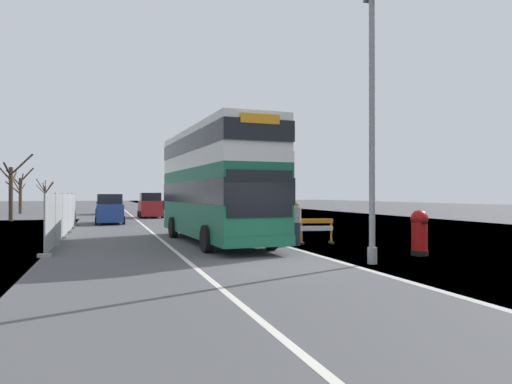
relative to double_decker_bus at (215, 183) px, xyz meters
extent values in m
cube|color=#4C4C4F|center=(0.37, -6.97, -2.66)|extent=(140.00, 280.00, 0.10)
cube|color=#B2AFA8|center=(2.39, -6.97, -2.62)|extent=(0.24, 196.00, 0.01)
cube|color=silver|center=(-2.11, -6.97, -2.62)|extent=(0.16, 168.00, 0.01)
cube|color=#196042|center=(0.00, 0.01, -0.84)|extent=(3.14, 10.79, 2.85)
cube|color=silver|center=(0.00, 0.01, 0.79)|extent=(3.14, 10.79, 0.40)
cube|color=silver|center=(0.00, 0.01, 1.64)|extent=(3.11, 10.68, 1.31)
cube|color=black|center=(0.00, 0.01, -0.41)|extent=(3.17, 10.89, 0.91)
cube|color=black|center=(0.00, 0.01, 1.64)|extent=(3.16, 10.84, 0.72)
cube|color=black|center=(0.31, -5.33, -0.48)|extent=(2.33, 0.19, 1.57)
cube|color=orange|center=(0.31, -5.33, 2.01)|extent=(1.39, 0.14, 0.32)
cube|color=#196042|center=(0.00, 0.01, -2.08)|extent=(3.17, 10.89, 0.36)
cylinder|color=black|center=(-1.07, -3.36, -2.11)|extent=(0.36, 1.02, 1.00)
cylinder|color=black|center=(1.45, -3.22, -2.11)|extent=(0.36, 1.02, 1.00)
cylinder|color=black|center=(-1.43, 2.86, -2.11)|extent=(0.36, 1.02, 1.00)
cylinder|color=black|center=(1.10, 3.01, -2.11)|extent=(0.36, 1.02, 1.00)
cylinder|color=gray|center=(3.13, -7.61, 1.41)|extent=(0.18, 0.18, 8.05)
cylinder|color=gray|center=(3.13, -7.61, -2.36)|extent=(0.29, 0.29, 0.50)
cylinder|color=black|center=(5.74, -6.41, -2.52)|extent=(0.58, 0.58, 0.18)
cylinder|color=#AD0F0F|center=(5.74, -6.41, -1.89)|extent=(0.53, 0.53, 1.09)
sphere|color=#AD0F0F|center=(5.74, -6.41, -1.34)|extent=(0.60, 0.60, 0.60)
cube|color=black|center=(5.74, -6.69, -1.48)|extent=(0.22, 0.03, 0.07)
cube|color=orange|center=(3.99, -1.86, -1.64)|extent=(1.43, 0.33, 0.20)
cube|color=white|center=(3.99, -1.86, -1.96)|extent=(1.43, 0.33, 0.20)
cube|color=orange|center=(3.35, -1.74, -2.13)|extent=(0.08, 0.08, 0.98)
cube|color=black|center=(3.35, -1.74, -2.57)|extent=(0.21, 0.46, 0.08)
cube|color=orange|center=(4.63, -1.97, -2.13)|extent=(0.08, 0.08, 0.98)
cube|color=black|center=(4.63, -1.97, -2.57)|extent=(0.21, 0.46, 0.08)
cube|color=#A8AAAD|center=(-6.52, -1.21, -1.53)|extent=(0.04, 3.26, 2.07)
cube|color=#A8AAAD|center=(-6.52, 2.19, -1.53)|extent=(0.04, 3.26, 2.07)
cube|color=#A8AAAD|center=(-6.52, 5.59, -1.53)|extent=(0.04, 3.26, 2.07)
cube|color=#A8AAAD|center=(-6.52, 8.99, -1.53)|extent=(0.04, 3.26, 2.07)
cube|color=#A8AAAD|center=(-6.52, 12.39, -1.53)|extent=(0.04, 3.26, 2.07)
cylinder|color=#939699|center=(-6.52, -2.91, -1.53)|extent=(0.06, 0.06, 2.17)
cube|color=gray|center=(-6.52, -2.91, -2.55)|extent=(0.44, 0.20, 0.12)
cylinder|color=#939699|center=(-6.52, 0.49, -1.53)|extent=(0.06, 0.06, 2.17)
cube|color=gray|center=(-6.52, 0.49, -2.55)|extent=(0.44, 0.20, 0.12)
cylinder|color=#939699|center=(-6.52, 3.89, -1.53)|extent=(0.06, 0.06, 2.17)
cube|color=gray|center=(-6.52, 3.89, -2.55)|extent=(0.44, 0.20, 0.12)
cylinder|color=#939699|center=(-6.52, 7.29, -1.53)|extent=(0.06, 0.06, 2.17)
cube|color=gray|center=(-6.52, 7.29, -2.55)|extent=(0.44, 0.20, 0.12)
cylinder|color=#939699|center=(-6.52, 10.69, -1.53)|extent=(0.06, 0.06, 2.17)
cube|color=gray|center=(-6.52, 10.69, -2.55)|extent=(0.44, 0.20, 0.12)
cylinder|color=#939699|center=(-6.52, 14.09, -1.53)|extent=(0.06, 0.06, 2.17)
cube|color=gray|center=(-6.52, 14.09, -2.55)|extent=(0.44, 0.20, 0.12)
cube|color=navy|center=(-4.25, 15.16, -1.82)|extent=(1.79, 4.53, 1.22)
cube|color=black|center=(-4.25, 15.16, -0.85)|extent=(1.65, 2.49, 0.71)
cylinder|color=black|center=(-3.35, 16.57, -2.31)|extent=(0.20, 0.60, 0.60)
cylinder|color=black|center=(-5.14, 16.57, -2.31)|extent=(0.20, 0.60, 0.60)
cylinder|color=black|center=(-3.35, 13.76, -2.31)|extent=(0.20, 0.60, 0.60)
cylinder|color=black|center=(-5.14, 13.76, -2.31)|extent=(0.20, 0.60, 0.60)
cube|color=maroon|center=(-0.71, 22.90, -1.77)|extent=(1.86, 4.25, 1.32)
cube|color=black|center=(-0.71, 22.90, -0.75)|extent=(1.71, 2.34, 0.72)
cylinder|color=black|center=(0.21, 24.22, -2.31)|extent=(0.20, 0.60, 0.60)
cylinder|color=black|center=(-1.64, 24.22, -2.31)|extent=(0.20, 0.60, 0.60)
cylinder|color=black|center=(0.21, 21.58, -2.31)|extent=(0.20, 0.60, 0.60)
cylinder|color=black|center=(-1.64, 21.58, -2.31)|extent=(0.20, 0.60, 0.60)
cube|color=black|center=(-4.52, 31.32, -1.85)|extent=(1.77, 4.05, 1.16)
cube|color=black|center=(-4.52, 31.32, -0.89)|extent=(1.62, 2.22, 0.77)
cylinder|color=black|center=(-3.64, 32.58, -2.31)|extent=(0.20, 0.60, 0.60)
cylinder|color=black|center=(-5.41, 32.58, -2.31)|extent=(0.20, 0.60, 0.60)
cylinder|color=black|center=(-3.64, 30.07, -2.31)|extent=(0.20, 0.60, 0.60)
cylinder|color=black|center=(-5.41, 30.07, -2.31)|extent=(0.20, 0.60, 0.60)
cylinder|color=#4C3D2D|center=(-11.59, 20.63, -0.51)|extent=(0.32, 0.32, 4.21)
cylinder|color=#4C3D2D|center=(-10.80, 20.56, 1.84)|extent=(1.69, 0.29, 1.72)
cylinder|color=#4C3D2D|center=(-11.52, 21.38, 0.70)|extent=(0.27, 1.59, 1.32)
cylinder|color=#4C3D2D|center=(-12.12, 20.74, 1.20)|extent=(1.18, 0.37, 1.37)
cylinder|color=#4C3D2D|center=(-11.74, 20.11, 1.41)|extent=(0.47, 1.16, 1.06)
cylinder|color=#4C3D2D|center=(-13.23, 35.53, -0.70)|extent=(0.34, 0.34, 3.83)
cylinder|color=#4C3D2D|center=(-12.62, 35.67, 1.57)|extent=(1.39, 0.48, 1.61)
cylinder|color=#4C3D2D|center=(-13.10, 36.09, 0.17)|extent=(0.40, 1.23, 0.97)
cylinder|color=#4C3D2D|center=(-13.68, 36.20, 0.33)|extent=(1.05, 1.49, 1.43)
cylinder|color=#4C3D2D|center=(-13.96, 35.58, 0.17)|extent=(1.55, 0.25, 1.45)
cylinder|color=#4C3D2D|center=(-13.81, 34.91, 1.21)|extent=(1.33, 1.40, 1.73)
cylinder|color=#4C3D2D|center=(-13.00, 34.80, 0.71)|extent=(0.62, 1.58, 1.92)
cylinder|color=#4C3D2D|center=(-12.50, 50.65, -1.03)|extent=(0.29, 0.29, 3.17)
cylinder|color=#4C3D2D|center=(-11.94, 50.57, 0.33)|extent=(1.24, 0.29, 1.66)
cylinder|color=#4C3D2D|center=(-12.04, 51.10, 0.32)|extent=(1.05, 1.02, 1.82)
cylinder|color=#4C3D2D|center=(-12.52, 51.05, 0.77)|extent=(0.16, 0.90, 1.34)
cylinder|color=#4C3D2D|center=(-13.08, 50.78, 0.13)|extent=(1.23, 0.34, 1.38)
cylinder|color=#4C3D2D|center=(-13.01, 50.30, 0.64)|extent=(1.16, 0.86, 1.97)
cylinder|color=#4C3D2D|center=(-12.55, 49.96, 0.09)|extent=(0.24, 1.50, 1.98)
cylinder|color=#4C3D2D|center=(-11.98, 50.30, 0.40)|extent=(1.15, 0.83, 1.69)
cylinder|color=#2D3342|center=(2.94, -2.23, -2.14)|extent=(0.29, 0.29, 0.95)
cylinder|color=#B2A89E|center=(2.94, -2.23, -1.35)|extent=(0.34, 0.34, 0.64)
sphere|color=tan|center=(2.94, -2.23, -0.92)|extent=(0.22, 0.22, 0.22)
camera|label=1|loc=(-4.59, -20.04, -0.49)|focal=32.88mm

